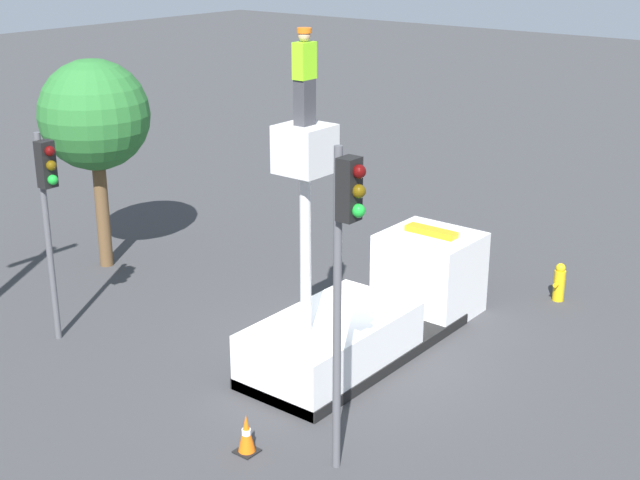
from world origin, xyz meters
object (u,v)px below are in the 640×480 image
at_px(bucket_truck, 374,309).
at_px(traffic_light_pole, 345,251).
at_px(worker, 305,77).
at_px(tree_left_bg, 94,116).
at_px(traffic_light_across, 48,197).
at_px(fire_hydrant, 559,282).
at_px(traffic_cone_rear, 246,435).

xyz_separation_m(bucket_truck, traffic_light_pole, (-4.28, -2.36, 3.15)).
bearing_deg(worker, tree_left_bg, 77.92).
bearing_deg(worker, traffic_light_across, 107.67).
xyz_separation_m(worker, traffic_light_across, (-1.79, 5.64, -2.88)).
relative_size(worker, tree_left_bg, 0.31).
distance_m(bucket_truck, fire_hydrant, 5.37).
relative_size(traffic_light_pole, tree_left_bg, 1.01).
bearing_deg(traffic_light_across, bucket_truck, -53.57).
relative_size(bucket_truck, traffic_light_pole, 1.19).
height_order(bucket_truck, traffic_light_pole, traffic_light_pole).
xyz_separation_m(traffic_light_across, tree_left_bg, (3.64, 2.96, 0.78)).
height_order(bucket_truck, traffic_cone_rear, bucket_truck).
xyz_separation_m(worker, tree_left_bg, (1.84, 8.60, -2.11)).
relative_size(worker, traffic_cone_rear, 2.36).
relative_size(bucket_truck, worker, 3.85).
bearing_deg(traffic_light_across, worker, -72.33).
height_order(bucket_truck, fire_hydrant, bucket_truck).
xyz_separation_m(bucket_truck, traffic_cone_rear, (-4.92, -0.73, -0.50)).
bearing_deg(traffic_light_pole, traffic_light_across, 89.17).
bearing_deg(fire_hydrant, bucket_truck, 156.07).
bearing_deg(fire_hydrant, traffic_light_pole, -178.80).
bearing_deg(tree_left_bg, traffic_light_across, -140.84).
bearing_deg(traffic_cone_rear, worker, 15.85).
xyz_separation_m(worker, traffic_cone_rear, (-2.55, -0.73, -5.89)).
xyz_separation_m(fire_hydrant, traffic_cone_rear, (-9.82, 1.45, -0.13)).
bearing_deg(tree_left_bg, traffic_cone_rear, -115.24).
relative_size(bucket_truck, tree_left_bg, 1.19).
height_order(traffic_light_pole, traffic_cone_rear, traffic_light_pole).
distance_m(traffic_light_pole, traffic_light_across, 8.03).
height_order(traffic_light_across, tree_left_bg, tree_left_bg).
bearing_deg(bucket_truck, worker, 180.00).
height_order(worker, traffic_cone_rear, worker).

